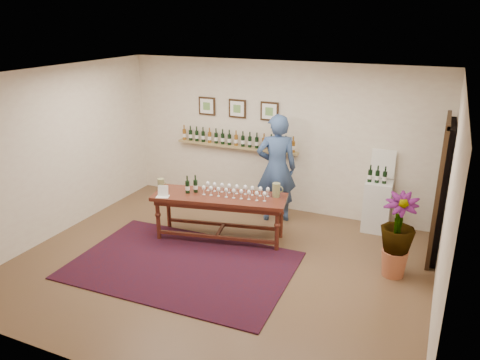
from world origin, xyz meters
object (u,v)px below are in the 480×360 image
at_px(tasting_table, 220,202).
at_px(display_pedestal, 377,206).
at_px(person, 277,168).
at_px(potted_plant, 397,236).

relative_size(tasting_table, display_pedestal, 2.57).
bearing_deg(person, display_pedestal, 164.99).
distance_m(tasting_table, potted_plant, 2.81).
xyz_separation_m(potted_plant, person, (-2.23, 1.17, 0.35)).
xyz_separation_m(display_pedestal, person, (-1.75, -0.29, 0.54)).
bearing_deg(person, potted_plant, 127.97).
distance_m(display_pedestal, person, 1.86).
bearing_deg(tasting_table, person, 50.79).
bearing_deg(tasting_table, display_pedestal, 19.18).
relative_size(display_pedestal, potted_plant, 0.82).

